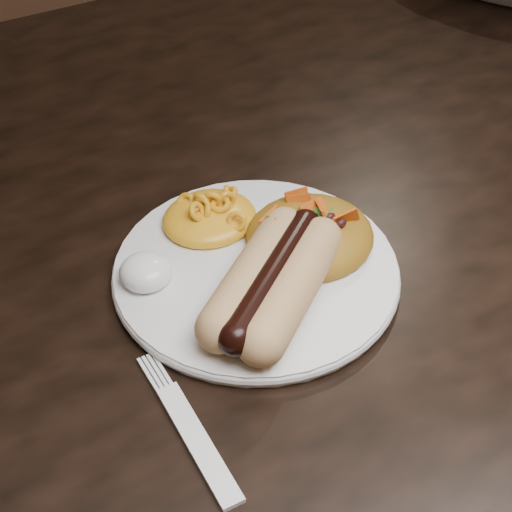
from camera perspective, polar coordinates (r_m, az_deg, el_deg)
table at (r=0.76m, az=3.61°, el=-0.17°), size 1.60×0.90×0.75m
plate at (r=0.61m, az=0.00°, el=-1.10°), size 0.27×0.27×0.01m
hotdog at (r=0.57m, az=1.25°, el=-1.79°), size 0.12×0.13×0.03m
mac_and_cheese at (r=0.63m, az=-3.44°, el=3.53°), size 0.09×0.09×0.03m
sour_cream at (r=0.59m, az=-8.07°, el=-0.87°), size 0.04×0.04×0.02m
taco_salad at (r=0.61m, az=3.97°, el=2.20°), size 0.10×0.10×0.05m
fork at (r=0.51m, az=-4.23°, el=-13.41°), size 0.03×0.16×0.00m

